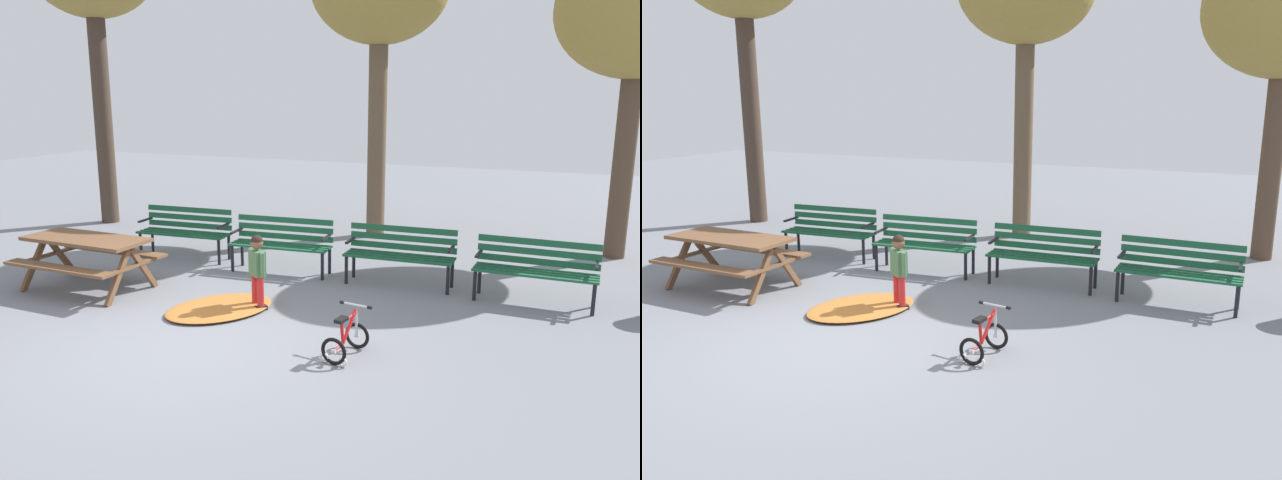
% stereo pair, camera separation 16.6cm
% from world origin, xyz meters
% --- Properties ---
extents(ground, '(36.00, 36.00, 0.00)m').
position_xyz_m(ground, '(0.00, 0.00, 0.00)').
color(ground, slate).
extents(picnic_table, '(1.84, 1.39, 0.79)m').
position_xyz_m(picnic_table, '(-2.52, 1.18, 0.59)').
color(picnic_table, brown).
rests_on(picnic_table, ground).
extents(park_bench_far_left, '(1.63, 0.57, 0.85)m').
position_xyz_m(park_bench_far_left, '(-2.26, 3.25, 0.51)').
color(park_bench_far_left, '#195133').
rests_on(park_bench_far_left, ground).
extents(park_bench_left, '(1.63, 0.58, 0.85)m').
position_xyz_m(park_bench_left, '(-0.36, 3.10, 0.51)').
color(park_bench_left, '#195133').
rests_on(park_bench_left, ground).
extents(park_bench_right, '(1.62, 0.52, 0.85)m').
position_xyz_m(park_bench_right, '(1.54, 3.16, 0.51)').
color(park_bench_right, '#195133').
rests_on(park_bench_right, ground).
extents(park_bench_far_right, '(1.61, 0.49, 0.85)m').
position_xyz_m(park_bench_far_right, '(3.45, 3.07, 0.51)').
color(park_bench_far_right, '#195133').
rests_on(park_bench_far_right, ground).
extents(child_standing, '(0.32, 0.27, 0.99)m').
position_xyz_m(child_standing, '(0.13, 1.38, 0.58)').
color(child_standing, red).
rests_on(child_standing, ground).
extents(kids_bicycle, '(0.43, 0.60, 0.54)m').
position_xyz_m(kids_bicycle, '(1.75, 0.37, 0.20)').
color(kids_bicycle, black).
rests_on(kids_bicycle, ground).
extents(leaf_pile, '(1.62, 1.78, 0.07)m').
position_xyz_m(leaf_pile, '(-0.30, 1.12, 0.04)').
color(leaf_pile, '#B26B2D').
rests_on(leaf_pile, ground).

